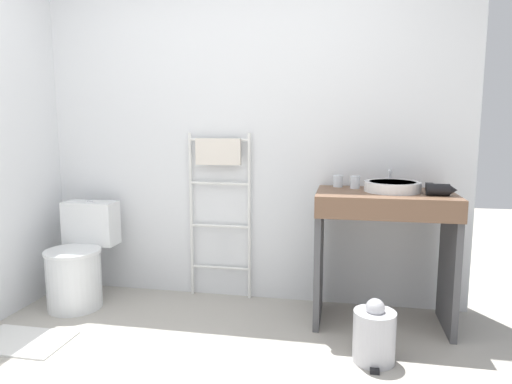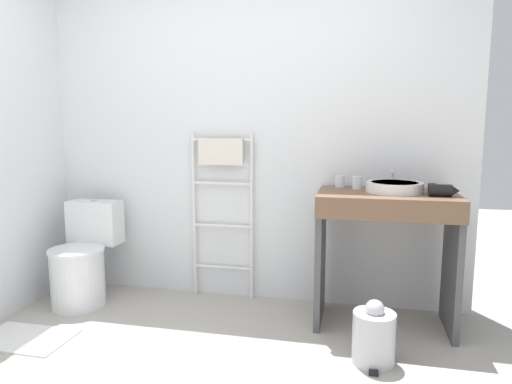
% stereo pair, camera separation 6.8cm
% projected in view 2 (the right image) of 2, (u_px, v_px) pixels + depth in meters
% --- Properties ---
extents(wall_back, '(3.27, 0.12, 2.64)m').
position_uv_depth(wall_back, '(247.00, 124.00, 3.41)').
color(wall_back, silver).
rests_on(wall_back, ground_plane).
extents(toilet, '(0.40, 0.55, 0.75)m').
position_uv_depth(toilet, '(83.00, 261.00, 3.38)').
color(toilet, white).
rests_on(toilet, ground_plane).
extents(towel_radiator, '(0.48, 0.06, 1.26)m').
position_uv_depth(towel_radiator, '(222.00, 181.00, 3.41)').
color(towel_radiator, white).
rests_on(towel_radiator, ground_plane).
extents(vanity_counter, '(0.87, 0.55, 0.89)m').
position_uv_depth(vanity_counter, '(385.00, 239.00, 2.95)').
color(vanity_counter, brown).
rests_on(vanity_counter, ground_plane).
extents(sink_basin, '(0.36, 0.36, 0.06)m').
position_uv_depth(sink_basin, '(394.00, 187.00, 2.93)').
color(sink_basin, white).
rests_on(sink_basin, vanity_counter).
extents(faucet, '(0.02, 0.10, 0.13)m').
position_uv_depth(faucet, '(393.00, 176.00, 3.11)').
color(faucet, silver).
rests_on(faucet, vanity_counter).
extents(cup_near_wall, '(0.07, 0.07, 0.08)m').
position_uv_depth(cup_near_wall, '(340.00, 181.00, 3.16)').
color(cup_near_wall, silver).
rests_on(cup_near_wall, vanity_counter).
extents(cup_near_edge, '(0.07, 0.07, 0.08)m').
position_uv_depth(cup_near_edge, '(357.00, 183.00, 3.08)').
color(cup_near_edge, silver).
rests_on(cup_near_edge, vanity_counter).
extents(hair_dryer, '(0.18, 0.18, 0.07)m').
position_uv_depth(hair_dryer, '(441.00, 190.00, 2.77)').
color(hair_dryer, black).
rests_on(hair_dryer, vanity_counter).
extents(trash_bin, '(0.24, 0.27, 0.37)m').
position_uv_depth(trash_bin, '(374.00, 336.00, 2.53)').
color(trash_bin, '#B7B7BC').
rests_on(trash_bin, ground_plane).
extents(bath_mat, '(0.56, 0.36, 0.01)m').
position_uv_depth(bath_mat, '(25.00, 338.00, 2.82)').
color(bath_mat, silver).
rests_on(bath_mat, ground_plane).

